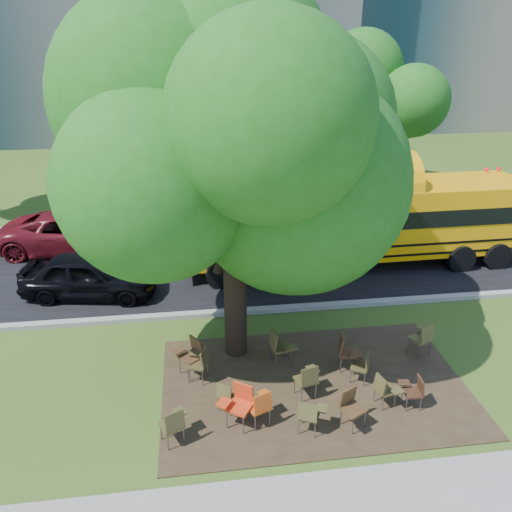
{
  "coord_description": "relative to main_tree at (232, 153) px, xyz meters",
  "views": [
    {
      "loc": [
        -1.59,
        -9.67,
        7.48
      ],
      "look_at": [
        0.19,
        3.59,
        1.57
      ],
      "focal_mm": 35.0,
      "sensor_mm": 36.0,
      "label": 1
    }
  ],
  "objects": [
    {
      "name": "chair_2",
      "position": [
        0.25,
        -2.72,
        -4.61
      ],
      "size": [
        0.6,
        0.69,
        0.88
      ],
      "rotation": [
        0.0,
        0.0,
        0.4
      ],
      "color": "#D05016",
      "rests_on": "ground"
    },
    {
      "name": "chair_5",
      "position": [
        2.09,
        -2.99,
        -4.61
      ],
      "size": [
        0.6,
        0.72,
        0.89
      ],
      "rotation": [
        0.0,
        0.0,
        3.62
      ],
      "color": "#4B331A",
      "rests_on": "ground"
    },
    {
      "name": "chair_9",
      "position": [
        -1.13,
        -0.75,
        -4.57
      ],
      "size": [
        0.81,
        0.64,
        0.96
      ],
      "rotation": [
        0.0,
        0.0,
        2.2
      ],
      "color": "#4B2D1A",
      "rests_on": "ground"
    },
    {
      "name": "chair_3",
      "position": [
        -0.19,
        -2.62,
        -4.56
      ],
      "size": [
        0.82,
        0.65,
        0.97
      ],
      "rotation": [
        0.0,
        0.0,
        2.56
      ],
      "color": "red",
      "rests_on": "ground"
    },
    {
      "name": "asphalt_road",
      "position": [
        0.66,
        5.91,
        -5.14
      ],
      "size": [
        80.0,
        8.0,
        0.04
      ],
      "primitive_type": "cube",
      "color": "black",
      "rests_on": "ground"
    },
    {
      "name": "bg_tree_2",
      "position": [
        -4.34,
        14.91,
        -0.95
      ],
      "size": [
        4.8,
        4.8,
        6.62
      ],
      "color": "black",
      "rests_on": "ground"
    },
    {
      "name": "chair_0",
      "position": [
        -1.52,
        -3.0,
        -4.62
      ],
      "size": [
        0.59,
        0.7,
        0.87
      ],
      "rotation": [
        0.0,
        0.0,
        0.44
      ],
      "color": "#4B4420",
      "rests_on": "ground"
    },
    {
      "name": "chair_10",
      "position": [
        0.99,
        -0.71,
        -4.56
      ],
      "size": [
        0.65,
        0.65,
        0.97
      ],
      "rotation": [
        0.0,
        0.0,
        -1.42
      ],
      "color": "#4C4421",
      "rests_on": "ground"
    },
    {
      "name": "bg_tree_3",
      "position": [
        8.66,
        12.91,
        -0.13
      ],
      "size": [
        5.6,
        5.6,
        7.84
      ],
      "color": "black",
      "rests_on": "ground"
    },
    {
      "name": "kerb_far",
      "position": [
        0.66,
        10.01,
        -5.09
      ],
      "size": [
        80.0,
        0.25,
        0.14
      ],
      "primitive_type": "cube",
      "color": "gray",
      "rests_on": "ground"
    },
    {
      "name": "chair_1",
      "position": [
        -0.39,
        -2.23,
        -4.68
      ],
      "size": [
        0.66,
        0.52,
        0.78
      ],
      "rotation": [
        0.0,
        0.0,
        -0.65
      ],
      "color": "brown",
      "rests_on": "ground"
    },
    {
      "name": "chair_4",
      "position": [
        1.2,
        -3.08,
        -4.64
      ],
      "size": [
        0.69,
        0.54,
        0.84
      ],
      "rotation": [
        0.0,
        0.0,
        -0.44
      ],
      "color": "#4F4722",
      "rests_on": "ground"
    },
    {
      "name": "chair_6",
      "position": [
        3.63,
        -2.59,
        -4.68
      ],
      "size": [
        0.46,
        0.53,
        0.78
      ],
      "rotation": [
        0.0,
        0.0,
        1.49
      ],
      "color": "#3F2416",
      "rests_on": "ground"
    },
    {
      "name": "dirt_patch",
      "position": [
        1.66,
        -1.59,
        -5.15
      ],
      "size": [
        7.0,
        4.5,
        0.03
      ],
      "primitive_type": "cube",
      "color": "#382819",
      "rests_on": "ground"
    },
    {
      "name": "school_bus",
      "position": [
        5.2,
        4.9,
        -3.49
      ],
      "size": [
        11.85,
        2.9,
        2.88
      ],
      "rotation": [
        0.0,
        0.0,
        0.02
      ],
      "color": "#FFA608",
      "rests_on": "ground"
    },
    {
      "name": "kerb_near",
      "position": [
        0.66,
        1.91,
        -5.09
      ],
      "size": [
        80.0,
        0.25,
        0.14
      ],
      "primitive_type": "cube",
      "color": "gray",
      "rests_on": "ground"
    },
    {
      "name": "chair_14",
      "position": [
        2.79,
        -1.6,
        -4.65
      ],
      "size": [
        0.54,
        0.68,
        0.82
      ],
      "rotation": [
        0.0,
        0.0,
        1.08
      ],
      "color": "#453D1D",
      "rests_on": "ground"
    },
    {
      "name": "chair_7",
      "position": [
        2.99,
        -2.51,
        -4.66
      ],
      "size": [
        0.58,
        0.55,
        0.81
      ],
      "rotation": [
        0.0,
        0.0,
        -1.33
      ],
      "color": "#4E4421",
      "rests_on": "ground"
    },
    {
      "name": "bg_car_red",
      "position": [
        -5.33,
        7.47,
        -4.42
      ],
      "size": [
        5.51,
        2.85,
        1.48
      ],
      "primitive_type": "imported",
      "rotation": [
        0.0,
        0.0,
        1.5
      ],
      "color": "maroon",
      "rests_on": "ground"
    },
    {
      "name": "black_car",
      "position": [
        -4.2,
        3.64,
        -4.46
      ],
      "size": [
        4.33,
        2.3,
        1.4
      ],
      "primitive_type": "imported",
      "rotation": [
        0.0,
        0.0,
        1.41
      ],
      "color": "black",
      "rests_on": "ground"
    },
    {
      "name": "chair_8",
      "position": [
        -0.94,
        -1.05,
        -4.6
      ],
      "size": [
        0.57,
        0.73,
        0.9
      ],
      "rotation": [
        0.0,
        0.0,
        1.18
      ],
      "color": "#473C1E",
      "rests_on": "ground"
    },
    {
      "name": "ground",
      "position": [
        0.66,
        -1.09,
        -5.16
      ],
      "size": [
        160.0,
        160.0,
        0.0
      ],
      "primitive_type": "plane",
      "color": "#375219",
      "rests_on": "ground"
    },
    {
      "name": "chair_13",
      "position": [
        4.63,
        -0.8,
        -4.57
      ],
      "size": [
        0.65,
        0.74,
        0.95
      ],
      "rotation": [
        0.0,
        0.0,
        0.4
      ],
      "color": "brown",
      "rests_on": "ground"
    },
    {
      "name": "main_tree",
      "position": [
        0.0,
        0.0,
        0.0
      ],
      "size": [
        7.2,
        7.2,
        8.77
      ],
      "color": "black",
      "rests_on": "ground"
    },
    {
      "name": "chair_11",
      "position": [
        1.4,
        -2.01,
        -4.6
      ],
      "size": [
        0.61,
        0.65,
        0.9
      ],
      "rotation": [
        0.0,
        0.0,
        0.26
      ],
      "color": "#49411F",
      "rests_on": "ground"
    },
    {
      "name": "chair_12",
      "position": [
        2.56,
        -1.12,
        -4.57
      ],
      "size": [
        0.56,
        0.72,
        0.96
      ],
      "rotation": [
        0.0,
        0.0,
        4.49
      ],
      "color": "#50321C",
      "rests_on": "ground"
    }
  ]
}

